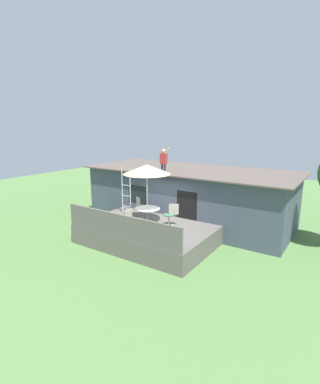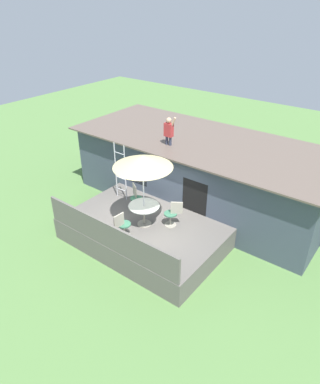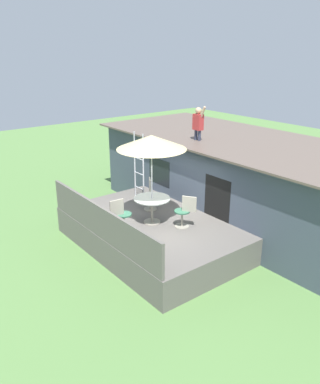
% 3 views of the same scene
% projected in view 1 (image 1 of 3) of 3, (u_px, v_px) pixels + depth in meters
% --- Properties ---
extents(ground_plane, '(40.00, 40.00, 0.00)m').
position_uv_depth(ground_plane, '(148.00, 243.00, 12.36)').
color(ground_plane, '#567F42').
extents(house, '(10.50, 4.50, 2.71)m').
position_uv_depth(house, '(189.00, 195.00, 14.97)').
color(house, '#424C5B').
rests_on(house, ground).
extents(deck, '(5.37, 3.52, 0.80)m').
position_uv_depth(deck, '(148.00, 234.00, 12.27)').
color(deck, '#605B56').
rests_on(deck, ground).
extents(deck_railing, '(5.27, 0.08, 0.90)m').
position_uv_depth(deck_railing, '(120.00, 226.00, 10.70)').
color(deck_railing, '#605B56').
rests_on(deck_railing, deck).
extents(patio_table, '(1.04, 1.04, 0.74)m').
position_uv_depth(patio_table, '(147.00, 212.00, 11.97)').
color(patio_table, '#A59E8C').
rests_on(patio_table, deck).
extents(patio_umbrella, '(1.90, 1.90, 2.54)m').
position_uv_depth(patio_umbrella, '(147.00, 169.00, 11.58)').
color(patio_umbrella, silver).
rests_on(patio_umbrella, deck).
extents(step_ladder, '(0.52, 0.04, 2.20)m').
position_uv_depth(step_ladder, '(126.00, 191.00, 13.53)').
color(step_ladder, silver).
rests_on(step_ladder, deck).
extents(person_figure, '(0.47, 0.20, 1.11)m').
position_uv_depth(person_figure, '(164.00, 158.00, 13.95)').
color(person_figure, '#33384C').
rests_on(person_figure, house).
extents(patio_chair_left, '(0.56, 0.46, 0.92)m').
position_uv_depth(patio_chair_left, '(139.00, 208.00, 12.95)').
color(patio_chair_left, '#A59E8C').
rests_on(patio_chair_left, deck).
extents(patio_chair_right, '(0.56, 0.46, 0.92)m').
position_uv_depth(patio_chair_right, '(171.00, 215.00, 12.00)').
color(patio_chair_right, '#A59E8C').
rests_on(patio_chair_right, deck).
extents(patio_chair_near, '(0.44, 0.62, 0.92)m').
position_uv_depth(patio_chair_near, '(131.00, 221.00, 11.25)').
color(patio_chair_near, '#A59E8C').
rests_on(patio_chair_near, deck).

